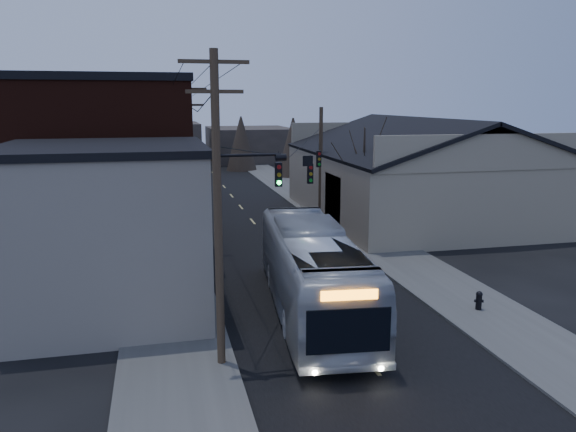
{
  "coord_description": "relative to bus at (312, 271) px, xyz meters",
  "views": [
    {
      "loc": [
        -6.86,
        -14.91,
        8.9
      ],
      "look_at": [
        -0.27,
        13.14,
        3.0
      ],
      "focal_mm": 35.0,
      "sensor_mm": 36.0,
      "label": 1
    }
  ],
  "objects": [
    {
      "name": "bare_tree",
      "position": [
        7.14,
        12.92,
        1.75
      ],
      "size": [
        0.4,
        0.4,
        7.2
      ],
      "primitive_type": "cone",
      "color": "black",
      "rests_on": "ground"
    },
    {
      "name": "ground",
      "position": [
        0.64,
        -7.08,
        -1.85
      ],
      "size": [
        160.0,
        160.0,
        0.0
      ],
      "primitive_type": "plane",
      "color": "black",
      "rests_on": "ground"
    },
    {
      "name": "warehouse",
      "position": [
        13.64,
        17.92,
        0.85
      ],
      "size": [
        16.16,
        20.6,
        7.73
      ],
      "color": "gray",
      "rests_on": "ground"
    },
    {
      "name": "road_surface",
      "position": [
        0.64,
        22.92,
        -1.84
      ],
      "size": [
        9.0,
        110.0,
        0.02
      ],
      "primitive_type": "cube",
      "color": "black",
      "rests_on": "ground"
    },
    {
      "name": "sidewalk_left",
      "position": [
        -5.86,
        22.92,
        -1.79
      ],
      "size": [
        4.0,
        110.0,
        0.12
      ],
      "primitive_type": "cube",
      "color": "#474744",
      "rests_on": "ground"
    },
    {
      "name": "building_far_left",
      "position": [
        -5.36,
        57.92,
        1.15
      ],
      "size": [
        10.0,
        12.0,
        6.0
      ],
      "primitive_type": "cube",
      "color": "#322C28",
      "rests_on": "ground"
    },
    {
      "name": "parked_car",
      "position": [
        -2.86,
        22.86,
        -1.22
      ],
      "size": [
        1.56,
        3.85,
        1.24
      ],
      "primitive_type": "imported",
      "rotation": [
        0.0,
        0.0,
        -0.06
      ],
      "color": "#AFB0B7",
      "rests_on": "ground"
    },
    {
      "name": "fire_hydrant",
      "position": [
        6.99,
        -1.62,
        -1.29
      ],
      "size": [
        0.4,
        0.28,
        0.82
      ],
      "rotation": [
        0.0,
        0.0,
        -0.37
      ],
      "color": "black",
      "rests_on": "sidewalk_right"
    },
    {
      "name": "utility_lines",
      "position": [
        -2.47,
        17.07,
        3.11
      ],
      "size": [
        11.24,
        45.28,
        10.5
      ],
      "color": "#382B1E",
      "rests_on": "ground"
    },
    {
      "name": "bus",
      "position": [
        0.0,
        0.0,
        0.0
      ],
      "size": [
        4.41,
        13.5,
        3.69
      ],
      "primitive_type": "imported",
      "rotation": [
        0.0,
        0.0,
        3.04
      ],
      "color": "#A7ACB3",
      "rests_on": "ground"
    },
    {
      "name": "building_brick",
      "position": [
        -9.36,
        12.92,
        3.15
      ],
      "size": [
        10.0,
        12.0,
        10.0
      ],
      "primitive_type": "cube",
      "color": "black",
      "rests_on": "ground"
    },
    {
      "name": "sidewalk_right",
      "position": [
        7.14,
        22.92,
        -1.79
      ],
      "size": [
        4.0,
        110.0,
        0.12
      ],
      "primitive_type": "cube",
      "color": "#474744",
      "rests_on": "ground"
    },
    {
      "name": "building_clapboard",
      "position": [
        -8.36,
        1.92,
        1.65
      ],
      "size": [
        8.0,
        8.0,
        7.0
      ],
      "primitive_type": "cube",
      "color": "slate",
      "rests_on": "ground"
    },
    {
      "name": "building_left_far",
      "position": [
        -8.86,
        28.92,
        1.65
      ],
      "size": [
        9.0,
        14.0,
        7.0
      ],
      "primitive_type": "cube",
      "color": "#322C28",
      "rests_on": "ground"
    },
    {
      "name": "building_far_right",
      "position": [
        7.64,
        62.92,
        0.65
      ],
      "size": [
        12.0,
        14.0,
        5.0
      ],
      "primitive_type": "cube",
      "color": "#322C28",
      "rests_on": "ground"
    }
  ]
}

